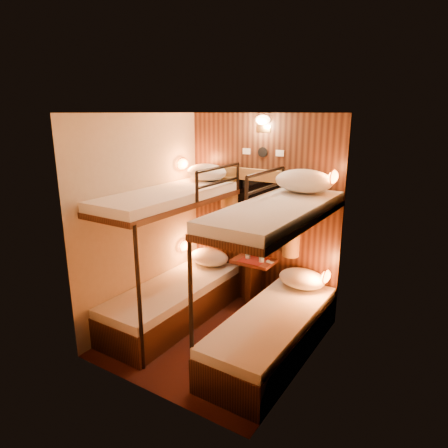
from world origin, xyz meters
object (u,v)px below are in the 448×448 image
Objects in this scene: bunk_left at (173,277)px; bottle_right at (262,254)px; bottle_left at (248,251)px; bunk_right at (274,304)px; table at (253,277)px.

bottle_right is at bearing 44.77° from bunk_left.
bottle_right reaches higher than bottle_left.
bunk_left is at bearing -135.23° from bottle_right.
bottle_left is 0.20m from bottle_right.
bunk_right is 2.90× the size of table.
bunk_left is 0.98m from bottle_left.
bunk_left reaches higher than bottle_right.
bottle_left is at bearing 53.78° from bunk_left.
table is (-0.65, 0.78, -0.14)m from bunk_right.
bunk_right reaches higher than table.
bunk_right is at bearing -46.72° from bottle_left.
table is 0.34m from bottle_left.
bunk_left is 1.00× the size of bunk_right.
table is at bearing 129.67° from bunk_right.
bunk_right is 0.95m from bottle_right.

